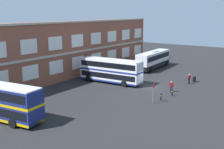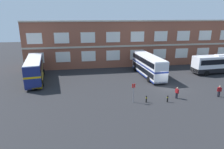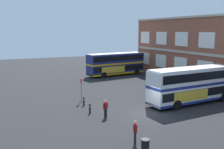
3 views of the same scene
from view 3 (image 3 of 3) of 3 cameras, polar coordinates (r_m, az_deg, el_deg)
name	(u,v)px [view 3 (image 3 of 3)]	position (r m, az deg, el deg)	size (l,w,h in m)	color
ground_plane	(164,111)	(28.34, 10.89, -7.65)	(120.00, 120.00, 0.00)	#232326
double_decker_near	(116,64)	(49.44, 0.82, 2.30)	(4.03, 11.25, 4.07)	navy
double_decker_middle	(192,85)	(31.69, 16.58, -2.06)	(3.44, 11.15, 4.07)	silver
waiting_passenger	(106,108)	(25.79, -1.38, -7.03)	(0.38, 0.62, 1.70)	black
second_passenger	(135,131)	(20.21, 4.91, -11.77)	(0.63, 0.37, 1.70)	black
bus_stand_flag	(81,88)	(31.40, -6.53, -2.79)	(0.44, 0.10, 2.70)	slate
station_litter_bin	(145,146)	(18.79, 7.04, -14.85)	(0.60, 0.60, 1.03)	black
safety_bollard_west	(84,101)	(29.94, -5.98, -5.63)	(0.19, 0.19, 0.95)	black
safety_bollard_east	(90,108)	(27.18, -4.70, -7.17)	(0.19, 0.19, 0.95)	black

